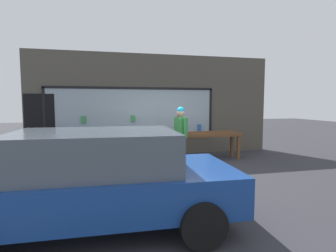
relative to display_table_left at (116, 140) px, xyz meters
The scene contains 8 objects.
ground_plane 1.96m from the display_table_left, 38.73° to the right, with size 40.00×40.00×0.00m, color #2D2D33.
shopfront_facade 2.08m from the display_table_left, 43.31° to the left, with size 8.44×0.29×3.48m.
display_table_left is the anchor object (origin of this frame).
display_table_right 2.84m from the display_table_left, ahead, with size 2.32×0.68×0.88m.
person_browsing 1.94m from the display_table_left, 17.00° to the right, with size 0.29×0.66×1.70m.
small_dog 1.67m from the display_table_left, 31.38° to the right, with size 0.25×0.55×0.36m.
sandwich_board_sign 2.02m from the display_table_left, behind, with size 0.66×0.71×1.03m.
parked_car 4.01m from the display_table_left, 95.77° to the right, with size 4.08×1.98×1.41m.
Camera 1 is at (-1.65, -6.67, 1.81)m, focal length 28.00 mm.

